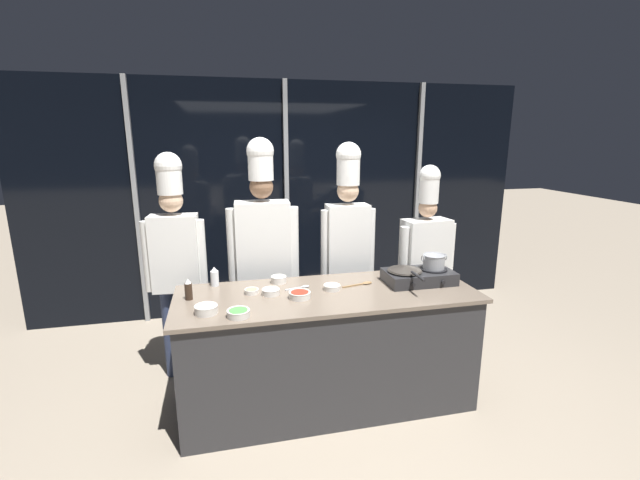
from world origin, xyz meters
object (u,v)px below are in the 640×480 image
object	(u,v)px
stock_pot	(434,261)
squeeze_bottle_soy	(188,290)
prep_bowl_ginger	(332,287)
chef_head	(175,248)
serving_spoon_solid	(363,283)
chef_sous	(263,240)
portable_stove	(419,276)
prep_bowl_noodles	(279,279)
squeeze_bottle_clear	(215,277)
prep_bowl_mushrooms	(252,291)
prep_bowl_shrimp	(206,309)
chef_pastry	(425,251)
prep_bowl_chili_flakes	(300,294)
serving_spoon_slotted	(302,287)
frying_pan	(405,268)
prep_bowl_bean_sprouts	(271,291)
prep_bowl_scallions	(238,313)
chef_line	(347,234)

from	to	relation	value
stock_pot	squeeze_bottle_soy	world-z (taller)	stock_pot
squeeze_bottle_soy	prep_bowl_ginger	bearing A→B (deg)	-2.16
squeeze_bottle_soy	chef_head	size ratio (longest dim) A/B	0.08
serving_spoon_solid	chef_sous	bearing A→B (deg)	141.25
serving_spoon_solid	chef_head	xyz separation A→B (m)	(-1.47, 0.57, 0.23)
portable_stove	prep_bowl_noodles	world-z (taller)	portable_stove
chef_sous	squeeze_bottle_clear	bearing A→B (deg)	43.01
prep_bowl_mushrooms	serving_spoon_solid	world-z (taller)	prep_bowl_mushrooms
stock_pot	prep_bowl_mushrooms	world-z (taller)	stock_pot
stock_pot	prep_bowl_shrimp	distance (m)	1.81
stock_pot	portable_stove	bearing A→B (deg)	-179.90
prep_bowl_noodles	chef_pastry	size ratio (longest dim) A/B	0.07
prep_bowl_chili_flakes	serving_spoon_slotted	distance (m)	0.21
frying_pan	prep_bowl_ginger	size ratio (longest dim) A/B	3.62
stock_pot	prep_bowl_bean_sprouts	world-z (taller)	stock_pot
chef_sous	prep_bowl_chili_flakes	bearing A→B (deg)	106.88
squeeze_bottle_clear	chef_pastry	world-z (taller)	chef_pastry
squeeze_bottle_clear	prep_bowl_scallions	world-z (taller)	squeeze_bottle_clear
stock_pot	prep_bowl_ginger	bearing A→B (deg)	-179.94
stock_pot	prep_bowl_noodles	world-z (taller)	stock_pot
portable_stove	frying_pan	world-z (taller)	frying_pan
squeeze_bottle_soy	prep_bowl_shrimp	size ratio (longest dim) A/B	1.01
portable_stove	chef_head	xyz separation A→B (m)	(-1.92, 0.63, 0.19)
prep_bowl_mushrooms	prep_bowl_shrimp	distance (m)	0.45
chef_line	chef_pastry	size ratio (longest dim) A/B	1.11
stock_pot	serving_spoon_slotted	size ratio (longest dim) A/B	1.01
prep_bowl_bean_sprouts	chef_head	world-z (taller)	chef_head
stock_pot	serving_spoon_slotted	world-z (taller)	stock_pot
serving_spoon_solid	chef_sous	xyz separation A→B (m)	(-0.73, 0.59, 0.26)
portable_stove	serving_spoon_slotted	world-z (taller)	portable_stove
prep_bowl_ginger	chef_sous	xyz separation A→B (m)	(-0.46, 0.65, 0.24)
portable_stove	frying_pan	distance (m)	0.15
chef_line	portable_stove	bearing A→B (deg)	124.24
portable_stove	prep_bowl_bean_sprouts	bearing A→B (deg)	179.87
prep_bowl_chili_flakes	chef_line	size ratio (longest dim) A/B	0.08
prep_bowl_mushrooms	prep_bowl_noodles	distance (m)	0.30
squeeze_bottle_soy	prep_bowl_bean_sprouts	size ratio (longest dim) A/B	1.17
stock_pot	prep_bowl_scallions	xyz separation A→B (m)	(-1.58, -0.35, -0.14)
prep_bowl_bean_sprouts	prep_bowl_noodles	world-z (taller)	prep_bowl_noodles
prep_bowl_mushrooms	prep_bowl_noodles	bearing A→B (deg)	40.28
serving_spoon_slotted	chef_pastry	xyz separation A→B (m)	(1.30, 0.51, 0.08)
frying_pan	chef_sous	size ratio (longest dim) A/B	0.23
squeeze_bottle_clear	portable_stove	bearing A→B (deg)	-10.47
portable_stove	stock_pot	world-z (taller)	stock_pot
chef_line	chef_pastry	world-z (taller)	chef_line
prep_bowl_shrimp	stock_pot	bearing A→B (deg)	7.97
squeeze_bottle_soy	chef_sous	distance (m)	0.88
squeeze_bottle_soy	chef_line	bearing A→B (deg)	23.52
frying_pan	chef_pastry	world-z (taller)	chef_pastry
stock_pot	chef_sous	world-z (taller)	chef_sous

